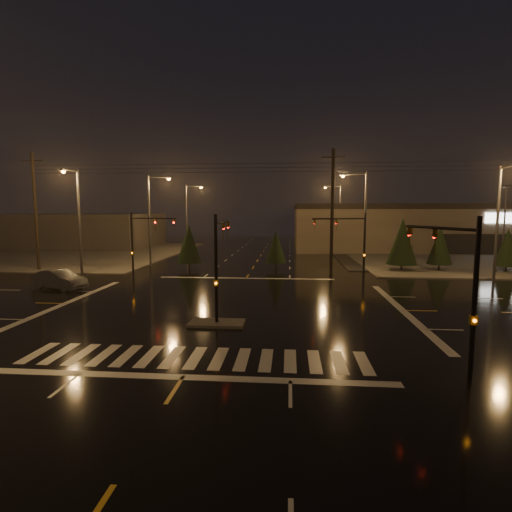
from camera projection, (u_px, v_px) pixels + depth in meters
The scene contains 27 objects.
ground at pixel (228, 307), 25.77m from camera, with size 140.00×140.00×0.00m, color black.
sidewalk_ne at pixel (486, 257), 52.98m from camera, with size 36.00×36.00×0.12m, color #494641.
sidewalk_nw at pixel (55, 253), 57.95m from camera, with size 36.00×36.00×0.12m, color #494641.
median_island at pixel (217, 323), 21.80m from camera, with size 3.00×1.60×0.15m, color #494641.
crosswalk at pixel (195, 358), 16.86m from camera, with size 15.00×2.60×0.01m, color beige.
stop_bar_near at pixel (183, 377), 14.88m from camera, with size 16.00×0.50×0.01m, color beige.
stop_bar_far at pixel (246, 278), 36.66m from camera, with size 16.00×0.50×0.01m, color beige.
retail_building at pixel (472, 224), 67.97m from camera, with size 60.20×28.30×7.20m.
commercial_block at pixel (67, 230), 69.93m from camera, with size 30.00×18.00×5.60m, color #453F3D.
signal_mast_median at pixel (219, 254), 22.30m from camera, with size 0.25×4.59×6.00m.
signal_mast_ne at pixel (354, 238), 34.59m from camera, with size 4.84×1.86×6.00m.
signal_mast_nw at pixel (141, 237), 36.16m from camera, with size 4.84×1.86×6.00m.
signal_mast_se at pixel (459, 277), 14.85m from camera, with size 1.55×3.87×6.00m.
streetlight_1 at pixel (152, 214), 43.86m from camera, with size 2.77×0.32×10.00m.
streetlight_2 at pixel (188, 213), 59.70m from camera, with size 2.77×0.32×10.00m.
streetlight_3 at pixel (362, 214), 40.03m from camera, with size 2.77×0.32×10.00m.
streetlight_4 at pixel (338, 213), 59.83m from camera, with size 2.77×0.32×10.00m.
streetlight_5 at pixel (77, 215), 37.51m from camera, with size 0.32×2.77×10.00m.
streetlight_6 at pixel (500, 215), 34.37m from camera, with size 0.32×2.77×10.00m.
utility_pole_0 at pixel (35, 211), 40.76m from camera, with size 2.20×0.32×12.00m.
utility_pole_1 at pixel (332, 211), 38.28m from camera, with size 2.20×0.32×12.00m.
conifer_0 at pixel (402, 241), 40.78m from camera, with size 3.04×3.04×5.45m.
conifer_1 at pixel (440, 245), 40.95m from camera, with size 2.48×2.48×4.58m.
conifer_2 at pixel (507, 247), 39.74m from camera, with size 2.39×2.39×4.43m.
conifer_3 at pixel (189, 244), 42.07m from camera, with size 2.59×2.59×4.75m.
conifer_4 at pixel (276, 246), 42.07m from camera, with size 2.21×2.21×4.15m.
car_crossing at pixel (59, 279), 31.59m from camera, with size 1.63×4.67×1.54m, color #54565C.
Camera 1 is at (3.91, -24.99, 6.18)m, focal length 28.00 mm.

